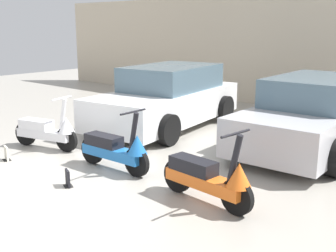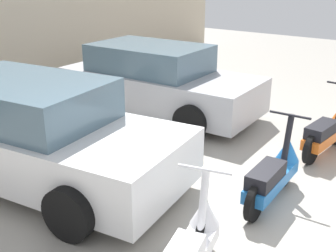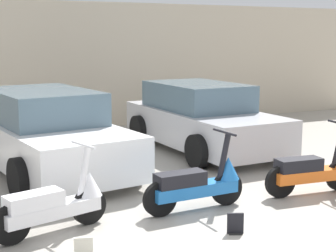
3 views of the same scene
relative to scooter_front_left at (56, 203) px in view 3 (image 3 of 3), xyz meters
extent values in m
plane|color=#9E998E|center=(1.69, -1.01, -0.37)|extent=(28.00, 28.00, 0.00)
cube|color=beige|center=(1.69, 7.02, 1.26)|extent=(19.60, 0.12, 3.26)
cylinder|color=black|center=(0.44, 0.12, -0.14)|extent=(0.47, 0.20, 0.47)
cylinder|color=black|center=(-0.57, -0.15, -0.14)|extent=(0.47, 0.20, 0.47)
cube|color=silver|center=(-0.06, -0.02, -0.08)|extent=(1.26, 0.59, 0.16)
cube|color=white|center=(-0.28, -0.07, 0.09)|extent=(0.73, 0.44, 0.18)
cylinder|color=white|center=(0.38, 0.10, 0.33)|extent=(0.23, 0.13, 0.66)
cylinder|color=white|center=(0.38, 0.10, 0.66)|extent=(0.17, 0.53, 0.03)
cone|color=silver|center=(0.46, 0.12, 0.15)|extent=(0.38, 0.38, 0.31)
cylinder|color=black|center=(2.43, 0.02, -0.13)|extent=(0.48, 0.10, 0.48)
cylinder|color=black|center=(1.37, -0.02, -0.13)|extent=(0.48, 0.10, 0.48)
cube|color=#1E66B2|center=(1.90, 0.00, -0.08)|extent=(1.26, 0.34, 0.17)
cube|color=black|center=(1.68, -0.01, 0.10)|extent=(0.71, 0.30, 0.19)
cylinder|color=black|center=(2.37, 0.02, 0.34)|extent=(0.22, 0.09, 0.68)
cylinder|color=black|center=(2.37, 0.02, 0.68)|extent=(0.05, 0.55, 0.03)
cone|color=#1E66B2|center=(2.45, 0.02, 0.16)|extent=(0.33, 0.33, 0.31)
cylinder|color=black|center=(3.32, -0.04, -0.13)|extent=(0.49, 0.13, 0.48)
cube|color=orange|center=(3.85, -0.09, -0.07)|extent=(1.28, 0.41, 0.17)
cube|color=black|center=(3.63, -0.07, 0.11)|extent=(0.73, 0.35, 0.19)
cube|color=white|center=(0.54, 2.90, 0.16)|extent=(2.33, 4.44, 0.71)
cube|color=slate|center=(0.51, 3.15, 0.79)|extent=(1.86, 2.57, 0.56)
cylinder|color=black|center=(1.63, 1.72, -0.05)|extent=(0.31, 0.67, 0.65)
cylinder|color=black|center=(-0.18, 1.47, -0.05)|extent=(0.31, 0.67, 0.65)
cylinder|color=black|center=(1.27, 4.32, -0.05)|extent=(0.31, 0.67, 0.65)
cube|color=#B7B7BC|center=(3.90, 3.34, 0.14)|extent=(1.89, 4.19, 0.69)
cube|color=slate|center=(3.89, 3.58, 0.76)|extent=(1.61, 2.37, 0.54)
cylinder|color=black|center=(4.84, 2.10, -0.06)|extent=(0.24, 0.64, 0.63)
cylinder|color=black|center=(3.06, 2.02, -0.06)|extent=(0.24, 0.64, 0.63)
cylinder|color=black|center=(4.73, 4.65, -0.06)|extent=(0.24, 0.64, 0.63)
cylinder|color=black|center=(2.95, 4.58, -0.06)|extent=(0.24, 0.64, 0.63)
cube|color=silver|center=(0.06, -0.92, -0.24)|extent=(0.20, 0.08, 0.26)
cube|color=black|center=(1.94, -0.97, -0.37)|extent=(0.19, 0.17, 0.01)
cube|color=black|center=(1.94, -0.97, -0.24)|extent=(0.20, 0.11, 0.26)
camera|label=1|loc=(6.98, -4.50, 2.00)|focal=45.00mm
camera|label=2|loc=(-2.77, -1.78, 2.50)|focal=45.00mm
camera|label=3|loc=(-1.34, -5.98, 1.98)|focal=55.00mm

